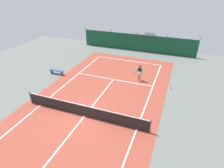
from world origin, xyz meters
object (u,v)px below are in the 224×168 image
tennis_player (140,72)px  water_bottle (171,88)px  tennis_net (84,111)px  courtside_bench (57,71)px  tennis_ball_near_player (156,68)px  parked_car (149,40)px

tennis_player → water_bottle: bearing=-174.0°
tennis_player → water_bottle: (3.26, -0.65, -0.84)m
tennis_net → courtside_bench: tennis_net is taller
tennis_ball_near_player → tennis_net: bearing=-108.9°
tennis_ball_near_player → courtside_bench: size_ratio=0.04×
tennis_player → courtside_bench: bearing=28.5°
tennis_net → tennis_player: (2.52, 7.18, 0.45)m
tennis_ball_near_player → courtside_bench: (-10.03, -5.45, 0.34)m
tennis_player → tennis_ball_near_player: (1.20, 3.71, -0.93)m
water_bottle → parked_car: bearing=109.8°
tennis_net → tennis_ball_near_player: bearing=71.1°
tennis_ball_near_player → parked_car: (-2.61, 8.61, 0.81)m
courtside_bench → parked_car: bearing=62.2°
parked_car → tennis_net: bearing=84.6°
parked_car → water_bottle: parked_car is taller
tennis_ball_near_player → parked_car: parked_car is taller
parked_car → water_bottle: bearing=107.7°
tennis_net → tennis_player: 7.62m
tennis_player → parked_car: size_ratio=0.38×
parked_car → courtside_bench: size_ratio=2.67×
tennis_player → courtside_bench: (-8.83, -1.75, -0.59)m
tennis_player → water_bottle: 3.43m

